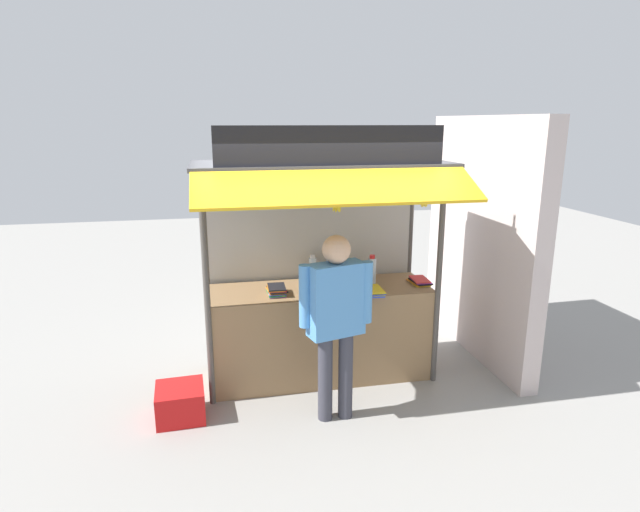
% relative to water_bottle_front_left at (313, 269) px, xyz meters
% --- Properties ---
extents(ground_plane, '(20.00, 20.00, 0.00)m').
position_rel_water_bottle_front_left_xyz_m(ground_plane, '(0.03, -0.27, -1.12)').
color(ground_plane, gray).
extents(stall_counter, '(2.31, 0.76, 0.98)m').
position_rel_water_bottle_front_left_xyz_m(stall_counter, '(0.03, -0.27, -0.63)').
color(stall_counter, olive).
rests_on(stall_counter, ground).
extents(stall_structure, '(2.51, 1.56, 2.65)m').
position_rel_water_bottle_front_left_xyz_m(stall_structure, '(0.03, -0.19, 0.49)').
color(stall_structure, '#4C4742').
rests_on(stall_structure, ground).
extents(water_bottle_front_left, '(0.08, 0.08, 0.30)m').
position_rel_water_bottle_front_left_xyz_m(water_bottle_front_left, '(0.00, 0.00, 0.00)').
color(water_bottle_front_left, silver).
rests_on(water_bottle_front_left, stall_counter).
extents(water_bottle_rear_center, '(0.09, 0.09, 0.31)m').
position_rel_water_bottle_front_left_xyz_m(water_bottle_rear_center, '(0.61, -0.20, 0.01)').
color(water_bottle_rear_center, silver).
rests_on(water_bottle_rear_center, stall_counter).
extents(water_bottle_center, '(0.08, 0.08, 0.29)m').
position_rel_water_bottle_front_left_xyz_m(water_bottle_center, '(0.20, 0.02, -0.00)').
color(water_bottle_center, silver).
rests_on(water_bottle_center, stall_counter).
extents(magazine_stack_back_right, '(0.20, 0.30, 0.05)m').
position_rel_water_bottle_front_left_xyz_m(magazine_stack_back_right, '(1.12, -0.32, -0.11)').
color(magazine_stack_back_right, yellow).
rests_on(magazine_stack_back_right, stall_counter).
extents(magazine_stack_back_left, '(0.20, 0.29, 0.09)m').
position_rel_water_bottle_front_left_xyz_m(magazine_stack_back_left, '(-0.44, -0.37, -0.09)').
color(magazine_stack_back_left, purple).
rests_on(magazine_stack_back_left, stall_counter).
extents(magazine_stack_front_right, '(0.22, 0.30, 0.04)m').
position_rel_water_bottle_front_left_xyz_m(magazine_stack_front_right, '(0.29, -0.29, -0.12)').
color(magazine_stack_front_right, orange).
rests_on(magazine_stack_front_right, stall_counter).
extents(magazine_stack_right, '(0.25, 0.33, 0.05)m').
position_rel_water_bottle_front_left_xyz_m(magazine_stack_right, '(0.51, -0.53, -0.11)').
color(magazine_stack_right, blue).
rests_on(magazine_stack_right, stall_counter).
extents(banana_bunch_leftmost, '(0.11, 0.10, 0.24)m').
position_rel_water_bottle_front_left_xyz_m(banana_bunch_leftmost, '(-0.79, -0.75, 0.89)').
color(banana_bunch_leftmost, '#332D23').
extents(banana_bunch_rightmost, '(0.11, 0.11, 0.28)m').
position_rel_water_bottle_front_left_xyz_m(banana_bunch_rightmost, '(0.94, -0.75, 0.84)').
color(banana_bunch_rightmost, '#332D23').
extents(banana_bunch_inner_left, '(0.10, 0.10, 0.30)m').
position_rel_water_bottle_front_left_xyz_m(banana_bunch_inner_left, '(0.09, -0.75, 0.83)').
color(banana_bunch_inner_left, '#332D23').
extents(vendor_person, '(0.66, 0.33, 1.74)m').
position_rel_water_bottle_front_left_xyz_m(vendor_person, '(-0.01, -1.15, -0.07)').
color(vendor_person, '#383842').
rests_on(vendor_person, ground).
extents(plastic_crate, '(0.46, 0.46, 0.31)m').
position_rel_water_bottle_front_left_xyz_m(plastic_crate, '(-1.42, -0.85, -0.97)').
color(plastic_crate, red).
rests_on(plastic_crate, ground).
extents(neighbour_wall, '(0.20, 2.40, 2.75)m').
position_rel_water_bottle_front_left_xyz_m(neighbour_wall, '(1.99, 0.03, 0.25)').
color(neighbour_wall, '#C1B0AC').
rests_on(neighbour_wall, ground).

